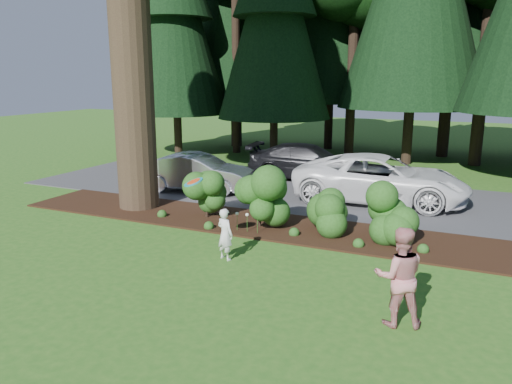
{
  "coord_description": "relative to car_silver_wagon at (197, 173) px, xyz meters",
  "views": [
    {
      "loc": [
        5.19,
        -9.14,
        4.15
      ],
      "look_at": [
        0.19,
        1.89,
        1.3
      ],
      "focal_mm": 35.0,
      "sensor_mm": 36.0,
      "label": 1
    }
  ],
  "objects": [
    {
      "name": "mulch_bed",
      "position": [
        4.05,
        -2.85,
        -0.68
      ],
      "size": [
        16.0,
        2.5,
        0.05
      ],
      "primitive_type": "cube",
      "color": "black",
      "rests_on": "ground"
    },
    {
      "name": "frisbee",
      "position": [
        3.3,
        -5.62,
        1.04
      ],
      "size": [
        0.48,
        0.46,
        0.25
      ],
      "color": "teal",
      "rests_on": "ground"
    },
    {
      "name": "adult",
      "position": [
        8.21,
        -7.17,
        0.16
      ],
      "size": [
        1.01,
        0.89,
        1.73
      ],
      "primitive_type": "imported",
      "rotation": [
        0.0,
        0.0,
        3.48
      ],
      "color": "red",
      "rests_on": "ground"
    },
    {
      "name": "driveway",
      "position": [
        4.05,
        1.4,
        -0.69
      ],
      "size": [
        22.0,
        6.0,
        0.03
      ],
      "primitive_type": "cube",
      "color": "#38383A",
      "rests_on": "ground"
    },
    {
      "name": "shrub_row",
      "position": [
        4.82,
        -2.97,
        0.1
      ],
      "size": [
        6.53,
        1.6,
        1.61
      ],
      "color": "#224816",
      "rests_on": "ground"
    },
    {
      "name": "car_white_suv",
      "position": [
        6.34,
        1.09,
        0.11
      ],
      "size": [
        5.76,
        2.87,
        1.57
      ],
      "primitive_type": "imported",
      "rotation": [
        0.0,
        0.0,
        1.62
      ],
      "color": "white",
      "rests_on": "driveway"
    },
    {
      "name": "ground",
      "position": [
        4.05,
        -6.1,
        -0.71
      ],
      "size": [
        80.0,
        80.0,
        0.0
      ],
      "primitive_type": "plane",
      "color": "#275B1A",
      "rests_on": "ground"
    },
    {
      "name": "car_dark_suv",
      "position": [
        2.97,
        3.7,
        0.03
      ],
      "size": [
        5.04,
        2.52,
        1.41
      ],
      "primitive_type": "imported",
      "rotation": [
        0.0,
        0.0,
        1.69
      ],
      "color": "black",
      "rests_on": "driveway"
    },
    {
      "name": "lily_cluster",
      "position": [
        3.75,
        -3.7,
        -0.21
      ],
      "size": [
        0.69,
        0.09,
        0.57
      ],
      "color": "#224816",
      "rests_on": "ground"
    },
    {
      "name": "car_silver_wagon",
      "position": [
        0.0,
        0.0,
        0.0
      ],
      "size": [
        4.29,
        2.07,
        1.36
      ],
      "primitive_type": "imported",
      "rotation": [
        0.0,
        0.0,
        1.73
      ],
      "color": "silver",
      "rests_on": "driveway"
    },
    {
      "name": "child",
      "position": [
        4.12,
        -5.65,
        -0.1
      ],
      "size": [
        0.51,
        0.42,
        1.21
      ],
      "primitive_type": "imported",
      "rotation": [
        0.0,
        0.0,
        2.8
      ],
      "color": "silver",
      "rests_on": "ground"
    }
  ]
}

